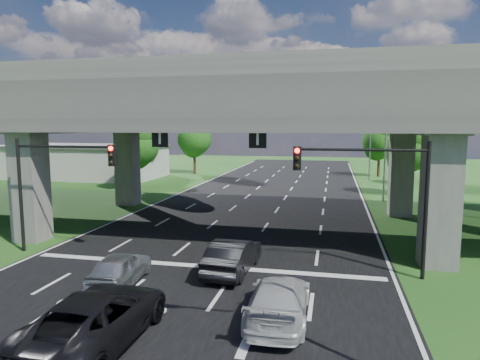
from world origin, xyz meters
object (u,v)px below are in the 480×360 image
at_px(car_white, 279,299).
at_px(streetlight_beyond, 367,133).
at_px(car_dark, 233,256).
at_px(signal_right, 374,183).
at_px(car_silver, 120,268).
at_px(car_trailing, 97,318).
at_px(streetlight_far, 381,135).
at_px(signal_left, 55,174).

bearing_deg(car_white, streetlight_beyond, -99.26).
xyz_separation_m(car_dark, car_white, (2.63, -4.35, -0.05)).
height_order(signal_right, car_silver, signal_right).
bearing_deg(car_dark, car_silver, 33.11).
xyz_separation_m(signal_right, car_white, (-3.45, -5.29, -3.44)).
xyz_separation_m(car_white, car_trailing, (-5.21, -2.78, 0.10)).
bearing_deg(streetlight_far, signal_left, -131.78).
xyz_separation_m(signal_left, car_white, (12.20, -5.29, -3.44)).
height_order(signal_right, streetlight_far, streetlight_far).
bearing_deg(streetlight_beyond, signal_left, -116.43).
distance_m(signal_left, car_trailing, 11.19).
relative_size(signal_right, car_silver, 1.48).
bearing_deg(streetlight_beyond, car_silver, -107.74).
bearing_deg(streetlight_far, car_white, -102.72).
height_order(car_white, car_trailing, car_trailing).
bearing_deg(signal_left, car_trailing, -49.10).
height_order(streetlight_beyond, car_dark, streetlight_beyond).
height_order(streetlight_beyond, car_trailing, streetlight_beyond).
relative_size(streetlight_beyond, car_dark, 2.16).
bearing_deg(car_dark, signal_left, -2.44).
bearing_deg(streetlight_far, streetlight_beyond, 90.00).
bearing_deg(car_white, streetlight_far, -104.10).
height_order(signal_right, car_white, signal_right).
height_order(streetlight_far, car_silver, streetlight_far).
distance_m(car_silver, car_dark, 4.93).
xyz_separation_m(signal_right, car_silver, (-10.35, -3.40, -3.47)).
bearing_deg(streetlight_far, car_trailing, -111.23).
distance_m(streetlight_beyond, car_silver, 41.75).
height_order(car_dark, car_trailing, car_trailing).
height_order(signal_right, signal_left, same).
bearing_deg(streetlight_far, car_dark, -111.69).
relative_size(streetlight_far, car_trailing, 1.71).
bearing_deg(signal_left, streetlight_far, 48.22).
height_order(signal_left, car_white, signal_left).
bearing_deg(car_silver, car_white, 159.79).
bearing_deg(car_dark, signal_right, -168.00).
height_order(streetlight_far, car_white, streetlight_far).
bearing_deg(car_white, signal_left, -24.82).
bearing_deg(car_silver, car_dark, -155.03).
bearing_deg(car_silver, car_trailing, 105.04).
bearing_deg(signal_right, car_dark, -171.18).
xyz_separation_m(streetlight_beyond, car_trailing, (-10.93, -44.13, -5.00)).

